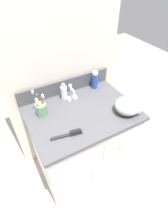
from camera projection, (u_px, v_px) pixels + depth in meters
ground_plane at (83, 164)px, 1.82m from camera, size 6.00×6.00×0.00m
wall_back at (59, 48)px, 1.31m from camera, size 1.00×0.08×2.20m
vanity at (82, 141)px, 1.56m from camera, size 0.82×0.61×0.74m
backsplash at (66, 86)px, 1.47m from camera, size 0.82×0.02×0.13m
sink_faucet at (71, 94)px, 1.41m from camera, size 0.09×0.09×0.14m
toothbrush_cup at (41, 109)px, 1.27m from camera, size 0.08×0.10×0.20m
soap_dispenser at (64, 92)px, 1.41m from camera, size 0.05×0.06×0.14m
shaving_cream_can at (95, 80)px, 1.52m from camera, size 0.05×0.05×0.16m
hairbrush at (71, 134)px, 1.15m from camera, size 0.22×0.07×0.03m
hand_towel at (129, 106)px, 1.29m from camera, size 0.20×0.19×0.12m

